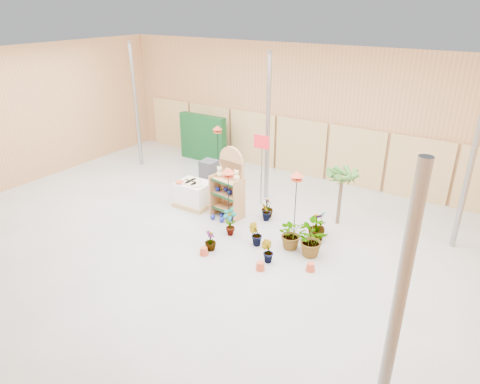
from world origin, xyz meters
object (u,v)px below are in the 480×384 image
object	(u,v)px
display_shelf	(230,185)
bird_table_front	(228,173)
pallet_stack	(194,194)
potted_plant_2	(292,233)

from	to	relation	value
display_shelf	bird_table_front	xyz separation A→B (m)	(0.57, -0.91, 0.80)
pallet_stack	potted_plant_2	size ratio (longest dim) A/B	1.33
potted_plant_2	pallet_stack	bearing A→B (deg)	170.68
display_shelf	potted_plant_2	bearing A→B (deg)	-6.76
display_shelf	pallet_stack	xyz separation A→B (m)	(-1.28, -0.07, -0.57)
bird_table_front	potted_plant_2	world-z (taller)	bird_table_front
display_shelf	pallet_stack	bearing A→B (deg)	-167.44
display_shelf	bird_table_front	distance (m)	1.34
pallet_stack	bird_table_front	xyz separation A→B (m)	(1.85, -0.83, 1.37)
pallet_stack	potted_plant_2	xyz separation A→B (m)	(3.61, -0.59, 0.03)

